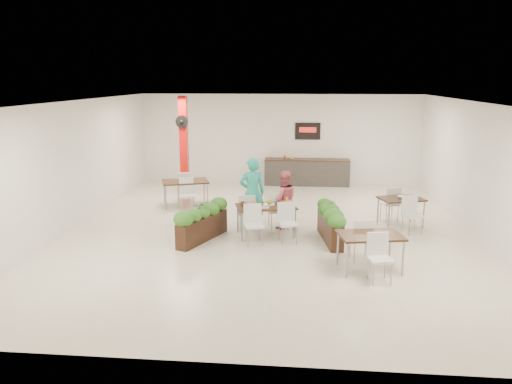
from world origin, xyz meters
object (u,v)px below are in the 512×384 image
(diner_man, at_px, (252,193))
(side_table_a, at_px, (185,184))
(diner_woman, at_px, (284,200))
(side_table_c, at_px, (370,240))
(side_table_b, at_px, (401,203))
(service_counter, at_px, (307,171))
(planter_right, at_px, (330,220))
(red_column, at_px, (184,145))
(main_table, at_px, (266,210))
(planter_left, at_px, (202,220))

(diner_man, bearing_deg, side_table_a, -58.80)
(diner_woman, height_order, side_table_c, diner_woman)
(diner_woman, height_order, side_table_b, diner_woman)
(side_table_a, bearing_deg, diner_man, -61.84)
(diner_man, bearing_deg, service_counter, -120.37)
(diner_man, xyz_separation_m, side_table_b, (3.80, 0.47, -0.29))
(planter_right, bearing_deg, side_table_a, 144.34)
(red_column, relative_size, main_table, 1.69)
(side_table_a, distance_m, side_table_b, 6.26)
(main_table, height_order, side_table_c, same)
(planter_right, bearing_deg, red_column, 135.75)
(service_counter, bearing_deg, red_column, -155.00)
(service_counter, bearing_deg, main_table, -99.68)
(diner_woman, relative_size, side_table_c, 0.90)
(side_table_a, bearing_deg, planter_right, -54.26)
(diner_man, distance_m, planter_left, 1.62)
(planter_left, distance_m, side_table_a, 3.47)
(service_counter, relative_size, diner_woman, 2.00)
(side_table_a, xyz_separation_m, side_table_c, (4.85, -4.81, -0.01))
(main_table, height_order, side_table_b, same)
(red_column, xyz_separation_m, side_table_c, (5.20, -6.21, -1.02))
(planter_right, relative_size, side_table_c, 1.10)
(service_counter, xyz_separation_m, diner_woman, (-0.62, -5.37, 0.26))
(side_table_b, bearing_deg, diner_man, 169.05)
(red_column, bearing_deg, side_table_a, -76.27)
(side_table_c, bearing_deg, service_counter, 87.18)
(planter_right, bearing_deg, side_table_c, -69.33)
(red_column, distance_m, main_table, 5.21)
(main_table, height_order, side_table_a, same)
(diner_man, bearing_deg, planter_left, 31.84)
(diner_man, distance_m, side_table_b, 3.84)
(red_column, bearing_deg, service_counter, 25.00)
(planter_left, xyz_separation_m, planter_right, (2.99, 0.27, -0.01))
(red_column, xyz_separation_m, service_counter, (4.00, 1.86, -1.15))
(red_column, relative_size, planter_right, 1.74)
(service_counter, height_order, main_table, service_counter)
(planter_right, height_order, side_table_c, planter_right)
(side_table_c, bearing_deg, red_column, 118.65)
(side_table_b, bearing_deg, service_counter, 97.99)
(diner_woman, xyz_separation_m, planter_left, (-1.86, -1.16, -0.25))
(diner_woman, bearing_deg, side_table_c, 108.32)
(main_table, xyz_separation_m, diner_woman, (0.41, 0.66, 0.11))
(diner_woman, distance_m, planter_left, 2.21)
(main_table, relative_size, planter_right, 1.03)
(side_table_c, bearing_deg, planter_right, 99.40)
(diner_man, xyz_separation_m, side_table_a, (-2.24, 2.10, -0.27))
(diner_man, xyz_separation_m, side_table_c, (2.62, -2.71, -0.28))
(main_table, height_order, planter_left, planter_left)
(red_column, relative_size, diner_man, 1.76)
(red_column, xyz_separation_m, planter_left, (1.52, -4.66, -1.14))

